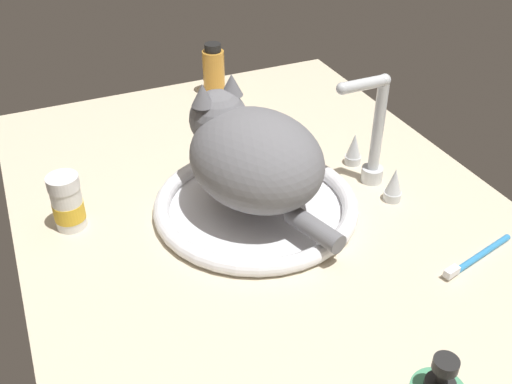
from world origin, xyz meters
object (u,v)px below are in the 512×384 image
amber_bottle (214,70)px  cat (249,153)px  sink_basin (256,205)px  faucet (373,144)px  toothbrush (476,257)px  pill_bottle (68,204)px

amber_bottle → cat: bearing=-13.0°
sink_basin → faucet: faucet is taller
amber_bottle → faucet: bearing=15.0°
sink_basin → amber_bottle: amber_bottle is taller
sink_basin → toothbrush: 36.68cm
amber_bottle → sink_basin: bearing=-12.0°
cat → amber_bottle: size_ratio=2.80×
cat → amber_bottle: (-45.87, 10.60, -5.24)cm
sink_basin → pill_bottle: 31.38cm
faucet → pill_bottle: faucet is taller
cat → toothbrush: size_ratio=2.14×
sink_basin → pill_bottle: size_ratio=3.58×
cat → toothbrush: bearing=44.4°
cat → toothbrush: 39.50cm
cat → amber_bottle: cat is taller
pill_bottle → amber_bottle: bearing=134.0°
toothbrush → pill_bottle: bearing=-121.5°
sink_basin → cat: 9.83cm
toothbrush → sink_basin: bearing=-134.5°
amber_bottle → pill_bottle: amber_bottle is taller
pill_bottle → toothbrush: pill_bottle is taller
amber_bottle → toothbrush: size_ratio=0.76×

